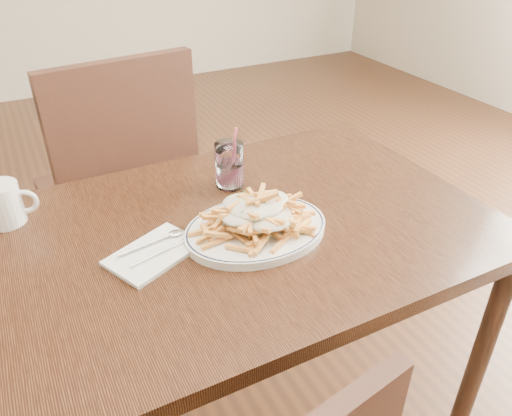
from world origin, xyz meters
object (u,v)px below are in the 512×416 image
water_glass (230,168)px  coffee_mug (3,204)px  fries_plate (256,229)px  loaded_fries (256,211)px  chair_far (122,179)px  table (240,250)px

water_glass → coffee_mug: (-0.55, 0.08, -0.00)m
fries_plate → loaded_fries: loaded_fries is taller
fries_plate → coffee_mug: (-0.51, 0.32, 0.04)m
loaded_fries → water_glass: size_ratio=1.62×
fries_plate → loaded_fries: bearing=0.0°
coffee_mug → chair_far: bearing=49.2°
loaded_fries → coffee_mug: 0.60m
coffee_mug → water_glass: bearing=-8.3°
loaded_fries → table: bearing=107.8°
table → fries_plate: (0.02, -0.05, 0.09)m
chair_far → loaded_fries: chair_far is taller
water_glass → chair_far: bearing=111.9°
loaded_fries → chair_far: bearing=102.0°
table → chair_far: size_ratio=1.18×
table → water_glass: (0.06, 0.18, 0.13)m
table → chair_far: chair_far is taller
table → loaded_fries: size_ratio=4.43×
table → water_glass: water_glass is taller
table → coffee_mug: coffee_mug is taller
chair_far → water_glass: 0.57m
table → loaded_fries: 0.15m
fries_plate → loaded_fries: size_ratio=1.36×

